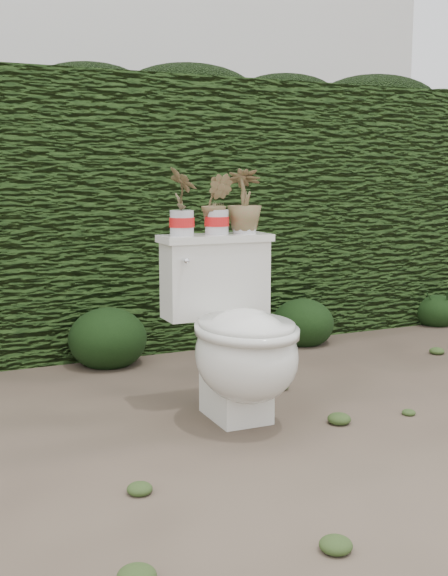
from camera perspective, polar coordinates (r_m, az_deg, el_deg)
name	(u,v)px	position (r m, az deg, el deg)	size (l,w,h in m)	color
ground	(190,417)	(3.18, -2.67, -10.13)	(60.00, 60.00, 0.00)	#6D5C4B
hedge	(90,214)	(4.53, -10.55, 5.78)	(8.00, 1.00, 1.60)	#284416
house_wall	(40,92)	(9.00, -14.31, 14.80)	(8.00, 3.50, 4.00)	silver
toilet	(238,338)	(3.05, 1.10, -3.98)	(0.50, 0.69, 0.78)	silver
potted_plant_left	(182,203)	(3.14, -3.37, 6.70)	(0.15, 0.10, 0.28)	#267C34
potted_plant_center	(217,206)	(3.20, -0.58, 6.50)	(0.14, 0.11, 0.25)	#267C34
potted_plant_right	(244,203)	(3.26, 1.63, 6.74)	(0.15, 0.15, 0.27)	#267C34
liriope_clump_2	(108,334)	(4.03, -9.19, -3.58)	(0.43, 0.43, 0.35)	black
liriope_clump_3	(303,319)	(4.50, 6.24, -2.43)	(0.39, 0.39, 0.31)	black
liriope_clump_4	(436,308)	(5.26, 16.44, -1.49)	(0.30, 0.30, 0.24)	black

